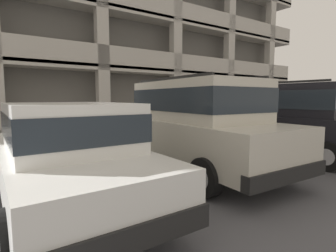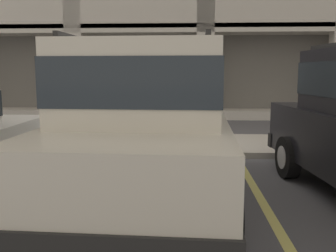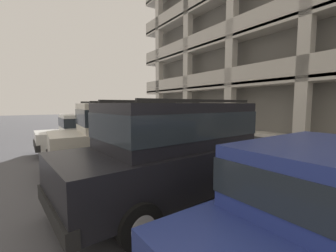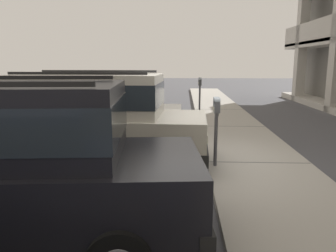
{
  "view_description": "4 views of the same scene",
  "coord_description": "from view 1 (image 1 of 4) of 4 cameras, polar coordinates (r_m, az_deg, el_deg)",
  "views": [
    {
      "loc": [
        -3.7,
        -6.69,
        1.61
      ],
      "look_at": [
        0.05,
        -1.18,
        0.9
      ],
      "focal_mm": 28.0,
      "sensor_mm": 36.0,
      "label": 1
    },
    {
      "loc": [
        0.54,
        -6.93,
        1.67
      ],
      "look_at": [
        0.21,
        -0.74,
        0.77
      ],
      "focal_mm": 40.0,
      "sensor_mm": 36.0,
      "label": 2
    },
    {
      "loc": [
        6.82,
        -5.02,
        1.95
      ],
      "look_at": [
        -0.25,
        -0.53,
        1.13
      ],
      "focal_mm": 24.0,
      "sensor_mm": 36.0,
      "label": 3
    },
    {
      "loc": [
        6.74,
        -0.3,
        2.21
      ],
      "look_at": [
        -0.18,
        -0.64,
        0.86
      ],
      "focal_mm": 35.0,
      "sensor_mm": 36.0,
      "label": 4
    }
  ],
  "objects": [
    {
      "name": "parking_garage",
      "position": [
        19.72,
        -20.15,
        23.21
      ],
      "size": [
        32.0,
        10.0,
        16.25
      ],
      "color": "#64625C",
      "rests_on": "ground_plane"
    },
    {
      "name": "ground_plane",
      "position": [
        7.82,
        -5.22,
        -6.19
      ],
      "size": [
        80.0,
        80.0,
        0.1
      ],
      "color": "#4C4C51"
    },
    {
      "name": "parking_meter_near",
      "position": [
        8.08,
        -4.96,
        2.96
      ],
      "size": [
        0.35,
        0.12,
        1.41
      ],
      "color": "#47474C",
      "rests_on": "sidewalk"
    },
    {
      "name": "parking_stall_lines",
      "position": [
        7.59,
        10.17,
        -6.22
      ],
      "size": [
        12.24,
        4.8,
        0.01
      ],
      "color": "#DBD16B",
      "rests_on": "ground_plane"
    },
    {
      "name": "silver_suv",
      "position": [
        5.87,
        5.93,
        0.96
      ],
      "size": [
        2.15,
        4.85,
        2.03
      ],
      "rotation": [
        0.0,
        0.0,
        -0.04
      ],
      "color": "beige",
      "rests_on": "ground_plane"
    },
    {
      "name": "red_sedan",
      "position": [
        4.17,
        -21.23,
        -5.22
      ],
      "size": [
        1.87,
        4.5,
        1.54
      ],
      "rotation": [
        0.0,
        0.0,
        0.01
      ],
      "color": "silver",
      "rests_on": "ground_plane"
    },
    {
      "name": "blue_coupe",
      "position": [
        10.59,
        30.41,
        0.98
      ],
      "size": [
        2.01,
        4.57,
        1.54
      ],
      "rotation": [
        0.0,
        0.0,
        0.05
      ],
      "color": "navy",
      "rests_on": "ground_plane"
    },
    {
      "name": "dark_hatchback",
      "position": [
        8.07,
        24.13,
        1.85
      ],
      "size": [
        2.33,
        4.94,
        2.03
      ],
      "rotation": [
        0.0,
        0.0,
        0.09
      ],
      "color": "black",
      "rests_on": "ground_plane"
    },
    {
      "name": "sidewalk",
      "position": [
        8.94,
        -9.29,
        -3.98
      ],
      "size": [
        40.0,
        2.2,
        0.12
      ],
      "color": "#ADA89E",
      "rests_on": "ground_plane"
    }
  ]
}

